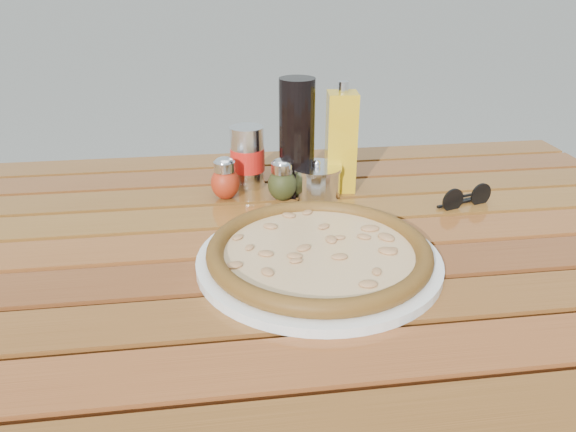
{
  "coord_description": "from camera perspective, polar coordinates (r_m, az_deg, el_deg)",
  "views": [
    {
      "loc": [
        -0.11,
        -0.8,
        1.16
      ],
      "look_at": [
        0.0,
        0.02,
        0.78
      ],
      "focal_mm": 35.0,
      "sensor_mm": 36.0,
      "label": 1
    }
  ],
  "objects": [
    {
      "name": "pepper_shaker",
      "position": [
        1.06,
        -6.41,
        3.77
      ],
      "size": [
        0.07,
        0.07,
        0.08
      ],
      "rotation": [
        0.0,
        0.0,
        -0.29
      ],
      "color": "red",
      "rests_on": "table"
    },
    {
      "name": "dark_bottle",
      "position": [
        1.05,
        0.9,
        7.93
      ],
      "size": [
        0.08,
        0.08,
        0.22
      ],
      "primitive_type": "cylinder",
      "rotation": [
        0.0,
        0.0,
        0.28
      ],
      "color": "black",
      "rests_on": "table"
    },
    {
      "name": "table",
      "position": [
        0.95,
        0.17,
        -6.33
      ],
      "size": [
        1.4,
        0.9,
        0.75
      ],
      "color": "#3C210D",
      "rests_on": "ground"
    },
    {
      "name": "soda_can",
      "position": [
        1.11,
        -4.14,
        5.96
      ],
      "size": [
        0.07,
        0.07,
        0.12
      ],
      "rotation": [
        0.0,
        0.0,
        -0.08
      ],
      "color": "silver",
      "rests_on": "table"
    },
    {
      "name": "parmesan_tin",
      "position": [
        1.06,
        2.9,
        3.63
      ],
      "size": [
        0.13,
        0.13,
        0.07
      ],
      "rotation": [
        0.0,
        0.0,
        -0.4
      ],
      "color": "silver",
      "rests_on": "table"
    },
    {
      "name": "sunglasses",
      "position": [
        1.07,
        17.62,
        1.74
      ],
      "size": [
        0.11,
        0.05,
        0.04
      ],
      "rotation": [
        0.0,
        0.0,
        0.29
      ],
      "color": "black",
      "rests_on": "table"
    },
    {
      "name": "olive_oil_cruet",
      "position": [
        1.08,
        5.41,
        7.54
      ],
      "size": [
        0.06,
        0.06,
        0.21
      ],
      "rotation": [
        0.0,
        0.0,
        -0.09
      ],
      "color": "gold",
      "rests_on": "table"
    },
    {
      "name": "oregano_shaker",
      "position": [
        1.04,
        -0.6,
        3.65
      ],
      "size": [
        0.07,
        0.07,
        0.08
      ],
      "rotation": [
        0.0,
        0.0,
        -0.25
      ],
      "color": "#363A17",
      "rests_on": "table"
    },
    {
      "name": "plate",
      "position": [
        0.83,
        3.14,
        -4.52
      ],
      "size": [
        0.44,
        0.44,
        0.01
      ],
      "primitive_type": "cylinder",
      "rotation": [
        0.0,
        0.0,
        -0.26
      ],
      "color": "white",
      "rests_on": "table"
    },
    {
      "name": "pizza",
      "position": [
        0.82,
        3.16,
        -3.56
      ],
      "size": [
        0.43,
        0.43,
        0.03
      ],
      "rotation": [
        0.0,
        0.0,
        -0.38
      ],
      "color": "#FBE6B3",
      "rests_on": "plate"
    }
  ]
}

